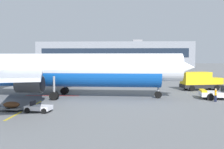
{
  "coord_description": "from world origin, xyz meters",
  "views": [
    {
      "loc": [
        28.68,
        -15.91,
        5.64
      ],
      "look_at": [
        26.62,
        27.9,
        2.78
      ],
      "focal_mm": 41.95,
      "sensor_mm": 36.0,
      "label": 1
    }
  ],
  "objects_px": {
    "baggage_train": "(12,106)",
    "ground_power_truck": "(16,76)",
    "airliner_foreground": "(69,69)",
    "fuel_service_truck": "(200,81)",
    "ground_crew_worker": "(216,94)"
  },
  "relations": [
    {
      "from": "fuel_service_truck",
      "to": "ground_crew_worker",
      "type": "distance_m",
      "value": 12.15
    },
    {
      "from": "airliner_foreground",
      "to": "baggage_train",
      "type": "distance_m",
      "value": 11.2
    },
    {
      "from": "baggage_train",
      "to": "ground_crew_worker",
      "type": "bearing_deg",
      "value": 16.2
    },
    {
      "from": "fuel_service_truck",
      "to": "ground_crew_worker",
      "type": "xyz_separation_m",
      "value": [
        -1.44,
        -12.05,
        -0.68
      ]
    },
    {
      "from": "baggage_train",
      "to": "ground_crew_worker",
      "type": "relative_size",
      "value": 5.12
    },
    {
      "from": "airliner_foreground",
      "to": "fuel_service_truck",
      "type": "xyz_separation_m",
      "value": [
        20.87,
        9.02,
        -2.3
      ]
    },
    {
      "from": "baggage_train",
      "to": "ground_crew_worker",
      "type": "height_order",
      "value": "ground_crew_worker"
    },
    {
      "from": "fuel_service_truck",
      "to": "ground_power_truck",
      "type": "relative_size",
      "value": 1.0
    },
    {
      "from": "airliner_foreground",
      "to": "ground_power_truck",
      "type": "bearing_deg",
      "value": 129.43
    },
    {
      "from": "fuel_service_truck",
      "to": "baggage_train",
      "type": "xyz_separation_m",
      "value": [
        -24.94,
        -18.88,
        -1.12
      ]
    },
    {
      "from": "ground_power_truck",
      "to": "ground_crew_worker",
      "type": "relative_size",
      "value": 4.29
    },
    {
      "from": "baggage_train",
      "to": "airliner_foreground",
      "type": "bearing_deg",
      "value": 67.54
    },
    {
      "from": "baggage_train",
      "to": "ground_power_truck",
      "type": "bearing_deg",
      "value": 111.95
    },
    {
      "from": "fuel_service_truck",
      "to": "ground_crew_worker",
      "type": "relative_size",
      "value": 4.31
    },
    {
      "from": "ground_power_truck",
      "to": "airliner_foreground",
      "type": "bearing_deg",
      "value": -50.57
    }
  ]
}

